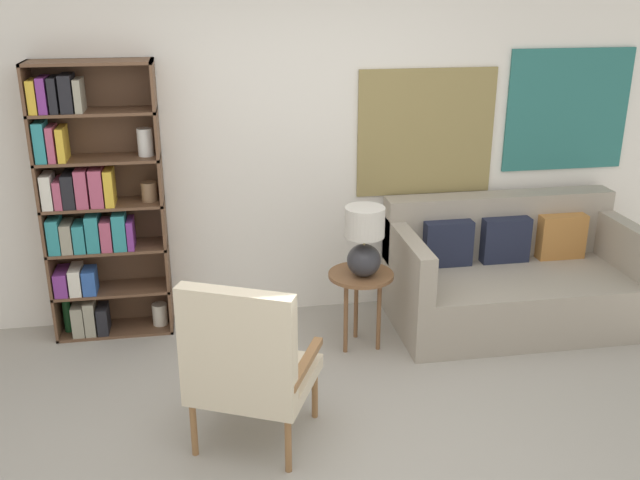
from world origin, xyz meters
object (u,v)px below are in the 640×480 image
armchair (246,362)px  couch (510,278)px  side_table (361,283)px  bookshelf (91,207)px  table_lamp (364,239)px

armchair → couch: (2.04, 1.26, -0.21)m
couch → side_table: bearing=-168.7°
couch → armchair: bearing=-148.2°
bookshelf → couch: 3.05m
bookshelf → armchair: bearing=-59.2°
bookshelf → couch: (2.97, -0.29, -0.62)m
side_table → couch: bearing=11.3°
couch → table_lamp: bearing=-166.8°
side_table → table_lamp: size_ratio=1.15×
armchair → side_table: size_ratio=1.80×
armchair → bookshelf: bearing=120.8°
bookshelf → side_table: (1.78, -0.53, -0.47)m
couch → table_lamp: table_lamp is taller
couch → table_lamp: (-1.19, -0.28, 0.48)m
bookshelf → armchair: (0.93, -1.56, -0.41)m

